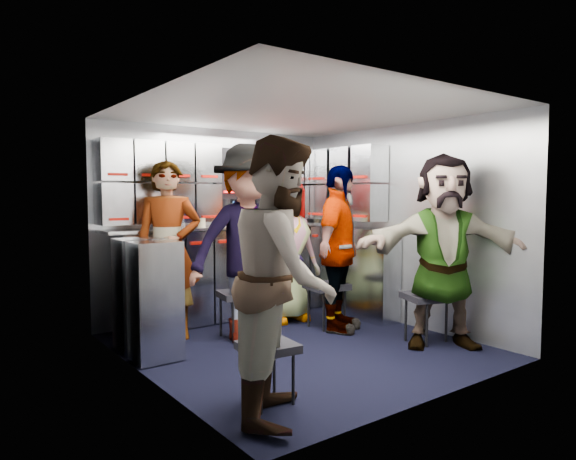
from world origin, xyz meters
TOP-DOWN VIEW (x-y plane):
  - floor at (0.00, 0.00)m, footprint 3.00×3.00m
  - wall_back at (0.00, 1.50)m, footprint 2.80×0.04m
  - wall_left at (-1.40, 0.00)m, footprint 0.04×3.00m
  - wall_right at (1.40, 0.00)m, footprint 0.04×3.00m
  - ceiling at (0.00, 0.00)m, footprint 2.80×3.00m
  - cart_bank_back at (0.00, 1.29)m, footprint 2.68×0.38m
  - cart_bank_left at (-1.19, 0.56)m, footprint 0.38×0.76m
  - counter at (0.00, 1.29)m, footprint 2.68×0.42m
  - locker_bank_back at (0.00, 1.35)m, footprint 2.68×0.28m
  - locker_bank_right at (1.25, 0.70)m, footprint 0.28×1.00m
  - right_cabinet at (1.25, 0.60)m, footprint 0.28×1.20m
  - coffee_niche at (0.18, 1.41)m, footprint 0.46×0.16m
  - red_latch_strip at (0.00, 1.09)m, footprint 2.60×0.02m
  - jump_seat_near_left at (-0.94, -0.90)m, footprint 0.38×0.36m
  - jump_seat_mid_left at (-0.26, 0.59)m, footprint 0.43×0.42m
  - jump_seat_center at (0.49, 1.02)m, footprint 0.51×0.50m
  - jump_seat_mid_right at (0.65, 0.36)m, footprint 0.44×0.42m
  - jump_seat_near_right at (1.05, -0.60)m, footprint 0.49×0.48m
  - attendant_standing at (-0.82, 0.95)m, footprint 0.73×0.64m
  - attendant_arc_a at (-0.94, -1.08)m, footprint 1.05×1.06m
  - attendant_arc_b at (-0.26, 0.41)m, footprint 1.25×0.80m
  - attendant_arc_c at (0.49, 0.84)m, footprint 0.79×0.55m
  - attendant_arc_d at (0.65, 0.18)m, footprint 1.04×0.86m
  - attendant_arc_e at (1.05, -0.78)m, footprint 1.60×1.39m
  - bottle_left at (-0.55, 1.24)m, footprint 0.07×0.07m
  - bottle_mid at (0.07, 1.24)m, footprint 0.06×0.06m
  - bottle_right at (0.85, 1.24)m, footprint 0.06×0.06m
  - cup_left at (-0.33, 1.23)m, footprint 0.08×0.08m
  - cup_right at (1.25, 1.23)m, footprint 0.08×0.08m

SIDE VIEW (x-z plane):
  - floor at x=0.00m, z-range 0.00..0.00m
  - jump_seat_near_left at x=-0.94m, z-range 0.16..0.56m
  - jump_seat_mid_left at x=-0.26m, z-range 0.17..0.61m
  - jump_seat_near_right at x=1.05m, z-range 0.17..0.63m
  - jump_seat_mid_right at x=0.65m, z-range 0.18..0.63m
  - jump_seat_center at x=0.49m, z-range 0.18..0.65m
  - cart_bank_back at x=0.00m, z-range 0.00..0.99m
  - cart_bank_left at x=-1.19m, z-range 0.00..0.99m
  - right_cabinet at x=1.25m, z-range 0.00..1.00m
  - attendant_arc_c at x=0.49m, z-range 0.00..1.55m
  - attendant_arc_d at x=0.65m, z-range 0.00..1.66m
  - attendant_standing at x=-0.82m, z-range 0.00..1.69m
  - attendant_arc_a at x=-0.94m, z-range 0.00..1.72m
  - attendant_arc_e at x=1.05m, z-range 0.00..1.74m
  - red_latch_strip at x=0.00m, z-range 0.86..0.90m
  - attendant_arc_b at x=-0.26m, z-range 0.00..1.83m
  - counter at x=0.00m, z-range 1.00..1.03m
  - wall_back at x=0.00m, z-range 0.00..2.10m
  - wall_left at x=-1.40m, z-range 0.00..2.10m
  - wall_right at x=1.40m, z-range 0.00..2.10m
  - cup_right at x=1.25m, z-range 1.03..1.12m
  - cup_left at x=-0.33m, z-range 1.03..1.13m
  - bottle_right at x=0.85m, z-range 1.03..1.27m
  - bottle_left at x=-0.55m, z-range 1.03..1.27m
  - bottle_mid at x=0.07m, z-range 1.03..1.28m
  - coffee_niche at x=0.18m, z-range 1.05..1.89m
  - locker_bank_back at x=0.00m, z-range 1.08..1.90m
  - locker_bank_right at x=1.25m, z-range 1.08..1.90m
  - ceiling at x=0.00m, z-range 2.09..2.11m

